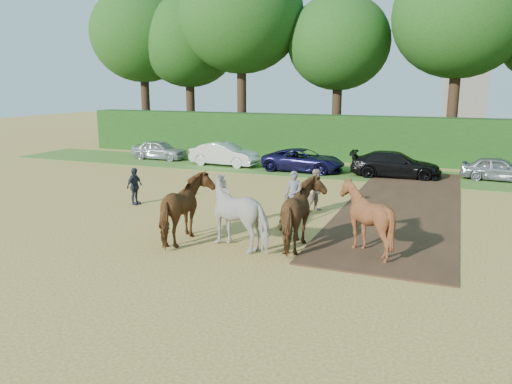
{
  "coord_description": "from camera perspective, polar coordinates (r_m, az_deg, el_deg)",
  "views": [
    {
      "loc": [
        3.39,
        -14.34,
        5.07
      ],
      "look_at": [
        -2.88,
        1.24,
        1.4
      ],
      "focal_mm": 35.0,
      "sensor_mm": 36.0,
      "label": 1
    }
  ],
  "objects": [
    {
      "name": "spectator_near",
      "position": [
        20.2,
        6.98,
        0.21
      ],
      "size": [
        1.01,
        1.06,
        1.72
      ],
      "primitive_type": "imported",
      "rotation": [
        0.0,
        0.0,
        0.97
      ],
      "color": "#C5B29B",
      "rests_on": "ground"
    },
    {
      "name": "parked_cars",
      "position": [
        28.66,
        17.0,
        2.98
      ],
      "size": [
        35.48,
        3.21,
        1.48
      ],
      "color": "#AFB2B6",
      "rests_on": "ground"
    },
    {
      "name": "grass_verge",
      "position": [
        28.98,
        14.87,
        1.87
      ],
      "size": [
        50.0,
        5.0,
        0.03
      ],
      "primitive_type": "cube",
      "color": "#38601E",
      "rests_on": "ground"
    },
    {
      "name": "spectator_far",
      "position": [
        21.77,
        -13.72,
        0.65
      ],
      "size": [
        0.44,
        0.95,
        1.59
      ],
      "primitive_type": "imported",
      "rotation": [
        0.0,
        0.0,
        1.51
      ],
      "color": "#23232E",
      "rests_on": "ground"
    },
    {
      "name": "plough_team",
      "position": [
        15.66,
        2.08,
        -2.4
      ],
      "size": [
        7.28,
        5.68,
        2.2
      ],
      "color": "brown",
      "rests_on": "ground"
    },
    {
      "name": "treeline",
      "position": [
        36.59,
        14.54,
        18.07
      ],
      "size": [
        48.7,
        10.6,
        14.21
      ],
      "color": "#382616",
      "rests_on": "ground"
    },
    {
      "name": "church",
      "position": [
        69.88,
        23.52,
        18.47
      ],
      "size": [
        5.2,
        5.2,
        27.0
      ],
      "color": "slate",
      "rests_on": "ground"
    },
    {
      "name": "earth_strip",
      "position": [
        22.01,
        16.4,
        -1.44
      ],
      "size": [
        4.5,
        17.0,
        0.05
      ],
      "primitive_type": "cube",
      "color": "#472D1C",
      "rests_on": "ground"
    },
    {
      "name": "ground",
      "position": [
        15.58,
        8.2,
        -6.79
      ],
      "size": [
        120.0,
        120.0,
        0.0
      ],
      "primitive_type": "plane",
      "color": "gold",
      "rests_on": "ground"
    },
    {
      "name": "hedgerow",
      "position": [
        33.2,
        16.01,
        5.68
      ],
      "size": [
        46.0,
        1.6,
        3.0
      ],
      "primitive_type": "cube",
      "color": "#14380F",
      "rests_on": "ground"
    }
  ]
}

